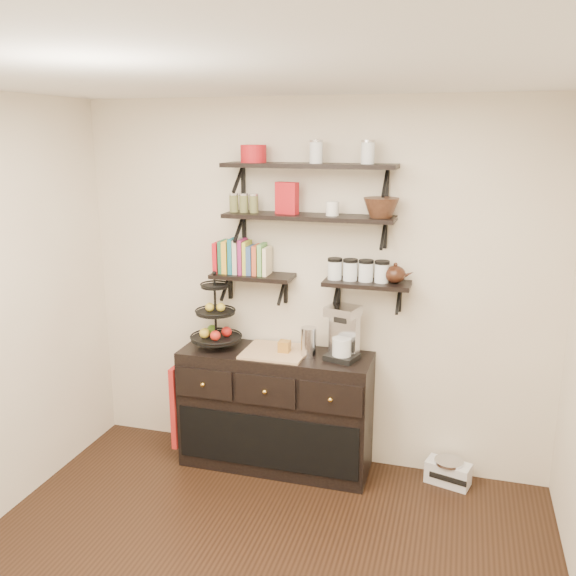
% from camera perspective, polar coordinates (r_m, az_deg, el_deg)
% --- Properties ---
extents(ceiling, '(3.50, 3.50, 0.02)m').
position_cam_1_polar(ceiling, '(2.69, -6.93, 19.66)').
color(ceiling, white).
rests_on(ceiling, back_wall).
extents(back_wall, '(3.50, 0.02, 2.70)m').
position_cam_1_polar(back_wall, '(4.48, 2.29, 0.08)').
color(back_wall, '#F0E7CB').
rests_on(back_wall, ground).
extents(shelf_top, '(1.20, 0.27, 0.23)m').
position_cam_1_polar(shelf_top, '(4.22, 1.98, 11.34)').
color(shelf_top, black).
rests_on(shelf_top, back_wall).
extents(shelf_mid, '(1.20, 0.27, 0.23)m').
position_cam_1_polar(shelf_mid, '(4.25, 1.94, 6.63)').
color(shelf_mid, black).
rests_on(shelf_mid, back_wall).
extents(shelf_low_left, '(0.60, 0.25, 0.23)m').
position_cam_1_polar(shelf_low_left, '(4.47, -3.30, 1.06)').
color(shelf_low_left, black).
rests_on(shelf_low_left, back_wall).
extents(shelf_low_right, '(0.60, 0.25, 0.23)m').
position_cam_1_polar(shelf_low_right, '(4.27, 7.40, 0.35)').
color(shelf_low_right, black).
rests_on(shelf_low_right, back_wall).
extents(cookbooks, '(0.40, 0.15, 0.26)m').
position_cam_1_polar(cookbooks, '(4.46, -4.14, 2.83)').
color(cookbooks, red).
rests_on(cookbooks, shelf_low_left).
extents(glass_canisters, '(0.43, 0.10, 0.13)m').
position_cam_1_polar(glass_canisters, '(4.26, 6.57, 1.54)').
color(glass_canisters, silver).
rests_on(glass_canisters, shelf_low_right).
extents(sideboard, '(1.40, 0.50, 0.92)m').
position_cam_1_polar(sideboard, '(4.62, -1.16, -11.28)').
color(sideboard, black).
rests_on(sideboard, floor).
extents(fruit_stand, '(0.38, 0.38, 0.55)m').
position_cam_1_polar(fruit_stand, '(4.54, -6.72, -3.19)').
color(fruit_stand, black).
rests_on(fruit_stand, sideboard).
extents(candle, '(0.08, 0.08, 0.08)m').
position_cam_1_polar(candle, '(4.41, -0.34, -5.47)').
color(candle, '#976422').
rests_on(candle, sideboard).
extents(coffee_maker, '(0.26, 0.25, 0.39)m').
position_cam_1_polar(coffee_maker, '(4.30, 5.20, -4.24)').
color(coffee_maker, black).
rests_on(coffee_maker, sideboard).
extents(thermal_carafe, '(0.11, 0.11, 0.22)m').
position_cam_1_polar(thermal_carafe, '(4.33, 1.93, -5.11)').
color(thermal_carafe, silver).
rests_on(thermal_carafe, sideboard).
extents(apron, '(0.04, 0.27, 0.64)m').
position_cam_1_polar(apron, '(4.79, -10.04, -10.55)').
color(apron, maroon).
rests_on(apron, sideboard).
extents(radio, '(0.34, 0.25, 0.18)m').
position_cam_1_polar(radio, '(4.70, 14.75, -16.31)').
color(radio, silver).
rests_on(radio, floor).
extents(recipe_box, '(0.17, 0.10, 0.22)m').
position_cam_1_polar(recipe_box, '(4.28, -0.10, 8.41)').
color(recipe_box, '#AB1319').
rests_on(recipe_box, shelf_mid).
extents(walnut_bowl, '(0.24, 0.24, 0.13)m').
position_cam_1_polar(walnut_bowl, '(4.15, 8.70, 7.45)').
color(walnut_bowl, black).
rests_on(walnut_bowl, shelf_mid).
extents(ramekins, '(0.09, 0.09, 0.10)m').
position_cam_1_polar(ramekins, '(4.21, 4.17, 7.43)').
color(ramekins, white).
rests_on(ramekins, shelf_mid).
extents(teapot, '(0.20, 0.16, 0.14)m').
position_cam_1_polar(teapot, '(4.22, 10.00, 1.41)').
color(teapot, black).
rests_on(teapot, shelf_low_right).
extents(red_pot, '(0.18, 0.18, 0.12)m').
position_cam_1_polar(red_pot, '(4.33, -3.25, 12.44)').
color(red_pot, '#AB1319').
rests_on(red_pot, shelf_top).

